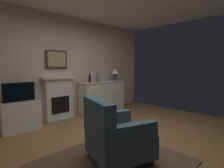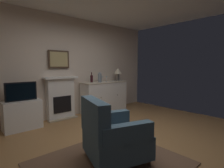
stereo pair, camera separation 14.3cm
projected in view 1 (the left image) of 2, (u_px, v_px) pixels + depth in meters
ground_plane at (129, 144)px, 3.17m from camera, size 5.78×4.57×0.10m
wall_rear at (65, 67)px, 4.65m from camera, size 5.78×0.06×2.68m
area_rug at (113, 164)px, 2.42m from camera, size 1.92×1.68×0.02m
fireplace_unit at (59, 98)px, 4.45m from camera, size 0.87×0.30×1.10m
framed_picture at (57, 59)px, 4.38m from camera, size 0.55×0.04×0.45m
sideboard_cabinet at (102, 97)px, 5.24m from camera, size 1.47×0.49×0.91m
table_lamp at (115, 72)px, 5.54m from camera, size 0.26×0.26×0.40m
wine_bottle at (90, 79)px, 4.92m from camera, size 0.08×0.08×0.29m
wine_glass_left at (100, 78)px, 5.14m from camera, size 0.07×0.07×0.16m
wine_glass_center at (104, 78)px, 5.17m from camera, size 0.07×0.07×0.16m
vase_decorative at (98, 77)px, 5.00m from camera, size 0.11×0.11×0.28m
tv_cabinet at (20, 116)px, 3.68m from camera, size 0.75×0.42×0.63m
tv_set at (19, 92)px, 3.62m from camera, size 0.62×0.07×0.40m
armchair at (115, 136)px, 2.46m from camera, size 1.00×0.97×0.92m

